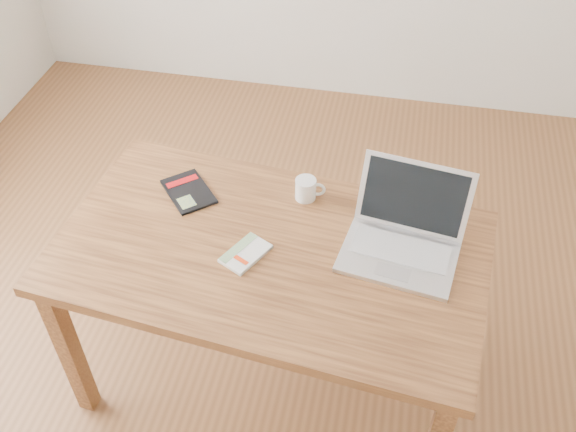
% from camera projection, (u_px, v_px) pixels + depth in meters
% --- Properties ---
extents(room, '(4.04, 4.04, 2.70)m').
position_uv_depth(room, '(245.00, 58.00, 1.84)').
color(room, brown).
rests_on(room, ground).
extents(desk, '(1.50, 0.96, 0.75)m').
position_uv_depth(desk, '(270.00, 266.00, 2.19)').
color(desk, brown).
rests_on(desk, ground).
extents(white_guidebook, '(0.16, 0.19, 0.01)m').
position_uv_depth(white_guidebook, '(246.00, 254.00, 2.10)').
color(white_guidebook, beige).
rests_on(white_guidebook, desk).
extents(black_guidebook, '(0.24, 0.25, 0.01)m').
position_uv_depth(black_guidebook, '(189.00, 192.00, 2.32)').
color(black_guidebook, black).
rests_on(black_guidebook, desk).
extents(laptop, '(0.42, 0.40, 0.25)m').
position_uv_depth(laptop, '(404.00, 235.00, 2.10)').
color(laptop, silver).
rests_on(laptop, desk).
extents(coffee_mug, '(0.11, 0.08, 0.08)m').
position_uv_depth(coffee_mug, '(306.00, 189.00, 2.28)').
color(coffee_mug, white).
rests_on(coffee_mug, desk).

